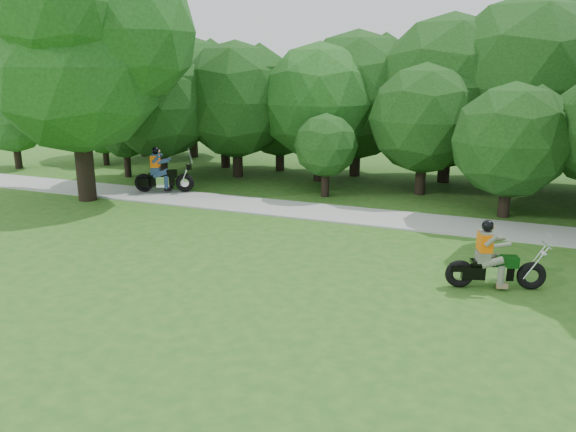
% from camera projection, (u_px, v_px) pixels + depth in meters
% --- Properties ---
extents(ground, '(100.00, 100.00, 0.00)m').
position_uv_depth(ground, '(267.00, 306.00, 12.20)').
color(ground, '#285B1A').
rests_on(ground, ground).
extents(walkway, '(60.00, 2.20, 0.06)m').
position_uv_depth(walkway, '(361.00, 216.00, 19.36)').
color(walkway, '#A3A39E').
rests_on(walkway, ground).
extents(tree_line, '(40.46, 12.30, 7.90)m').
position_uv_depth(tree_line, '(402.00, 99.00, 24.32)').
color(tree_line, black).
rests_on(tree_line, ground).
extents(big_tree_west, '(8.64, 6.56, 9.96)m').
position_uv_depth(big_tree_west, '(79.00, 46.00, 20.63)').
color(big_tree_west, black).
rests_on(big_tree_west, ground).
extents(chopper_motorcycle, '(2.28, 1.06, 1.65)m').
position_uv_depth(chopper_motorcycle, '(491.00, 264.00, 13.02)').
color(chopper_motorcycle, black).
rests_on(chopper_motorcycle, ground).
extents(touring_motorcycle, '(2.33, 1.39, 1.85)m').
position_uv_depth(touring_motorcycle, '(160.00, 176.00, 22.75)').
color(touring_motorcycle, black).
rests_on(touring_motorcycle, walkway).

